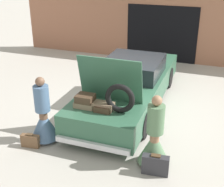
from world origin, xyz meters
The scene contains 7 objects.
ground_plane centered at (0.00, 0.00, 0.00)m, with size 40.00×40.00×0.00m, color #ADA89E.
garage_wall_back centered at (0.00, 4.38, 1.39)m, with size 12.00×0.14×2.80m.
car centered at (0.00, 0.00, 0.59)m, with size 1.83×5.48×1.91m.
person_left centered at (-1.29, -2.50, 0.56)m, with size 0.65×0.65×1.57m.
person_right centered at (1.29, -2.56, 0.55)m, with size 0.65×0.65×1.56m.
suitcase_beside_left_person centered at (-1.45, -2.87, 0.15)m, with size 0.43×0.18×0.33m.
suitcase_beside_right_person centered at (1.40, -2.86, 0.21)m, with size 0.54×0.21×0.44m.
Camera 1 is at (2.29, -7.85, 3.98)m, focal length 50.00 mm.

